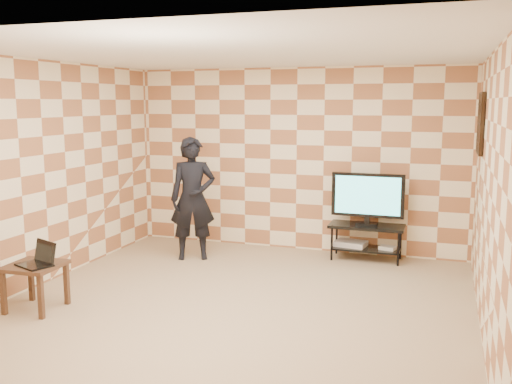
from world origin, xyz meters
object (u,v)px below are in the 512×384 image
tv (368,196)px  tv_stand (367,234)px  person (193,199)px  side_table (35,272)px

tv → tv_stand: bearing=90.9°
tv_stand → person: bearing=-163.1°
tv_stand → side_table: (-3.08, -3.09, 0.05)m
tv_stand → tv: (0.00, -0.00, 0.54)m
tv_stand → person: 2.49m
person → tv_stand: bearing=-7.7°
tv_stand → side_table: bearing=-134.9°
tv → side_table: tv is taller
side_table → person: bearing=72.5°
side_table → person: (0.75, 2.38, 0.45)m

